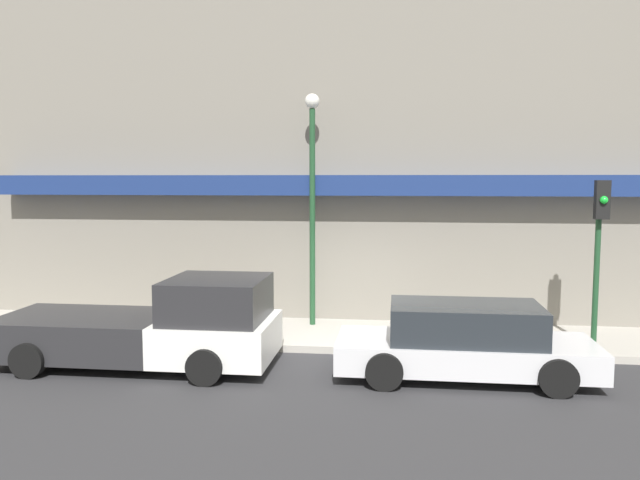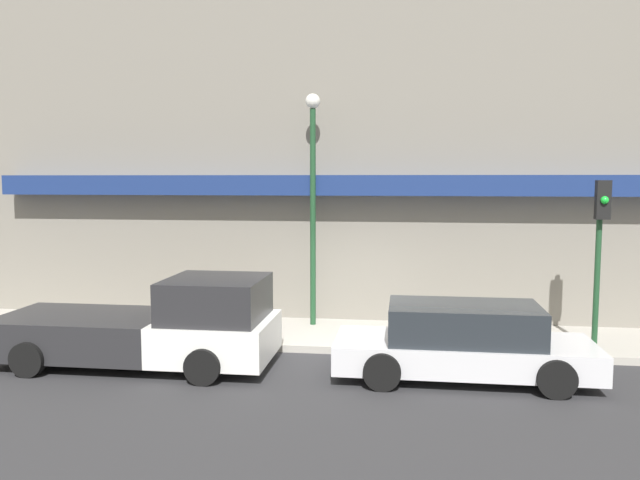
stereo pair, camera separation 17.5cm
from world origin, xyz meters
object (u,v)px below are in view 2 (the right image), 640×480
at_px(parked_car, 463,342).
at_px(fire_hydrant, 175,320).
at_px(traffic_light, 600,234).
at_px(street_lamp, 313,182).
at_px(pickup_truck, 155,327).

distance_m(parked_car, fire_hydrant, 6.68).
relative_size(fire_hydrant, traffic_light, 0.18).
bearing_deg(parked_car, street_lamp, 135.35).
relative_size(street_lamp, traffic_light, 1.58).
xyz_separation_m(pickup_truck, traffic_light, (8.95, 1.76, 1.83)).
relative_size(pickup_truck, street_lamp, 0.99).
bearing_deg(pickup_truck, fire_hydrant, 98.19).
xyz_separation_m(pickup_truck, fire_hydrant, (-0.32, 1.93, -0.30)).
xyz_separation_m(fire_hydrant, traffic_light, (9.28, -0.17, 2.13)).
bearing_deg(fire_hydrant, parked_car, -16.82).
xyz_separation_m(parked_car, street_lamp, (-3.35, 3.29, 2.98)).
xyz_separation_m(pickup_truck, parked_car, (6.07, -0.00, -0.10)).
height_order(pickup_truck, traffic_light, traffic_light).
bearing_deg(parked_car, traffic_light, 31.25).
height_order(parked_car, fire_hydrant, parked_car).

